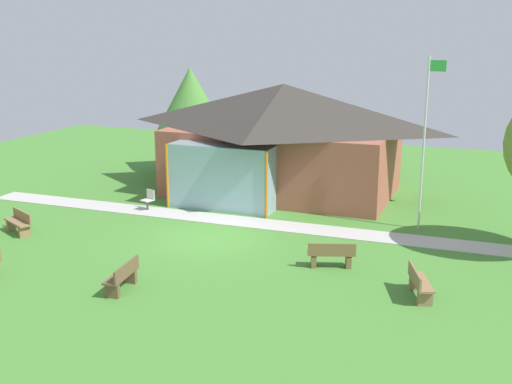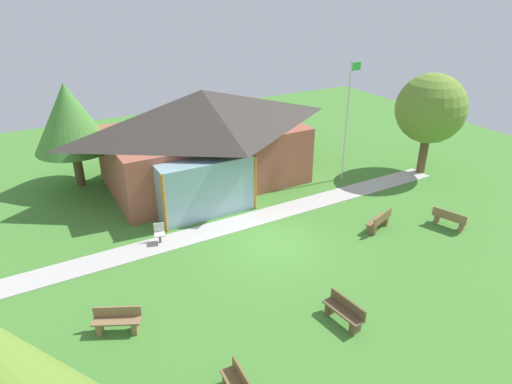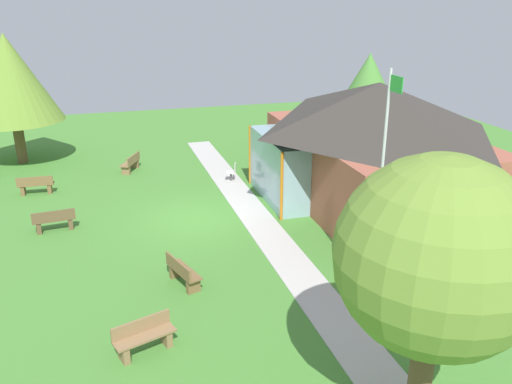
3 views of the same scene
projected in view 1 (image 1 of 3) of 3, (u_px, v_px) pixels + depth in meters
The scene contains 10 objects.
ground_plane at pixel (212, 238), 22.81m from camera, with size 44.00×44.00×0.00m, color #478433.
pavilion at pixel (281, 137), 28.58m from camera, with size 10.90×7.83×5.00m.
footpath at pixel (236, 221), 24.79m from camera, with size 22.81×1.30×0.03m, color #BCB7B2.
flagpole at pixel (425, 137), 23.00m from camera, with size 0.64×0.08×6.44m.
bench_front_center at pixel (123, 277), 18.09m from camera, with size 0.60×1.54×0.84m.
bench_lawn_far_right at pixel (419, 284), 17.61m from camera, with size 0.91×1.56×0.84m.
bench_mid_left at pixel (19, 223), 23.21m from camera, with size 1.54×1.06×0.84m.
bench_mid_right at pixel (331, 255), 19.85m from camera, with size 1.56×0.90×0.84m.
patio_chair_west at pixel (148, 200), 26.24m from camera, with size 0.55×0.55×0.86m.
tree_behind_pavilion_left at pixel (191, 101), 33.04m from camera, with size 3.85×3.85×5.48m.
Camera 1 is at (9.29, -19.66, 7.27)m, focal length 44.08 mm.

